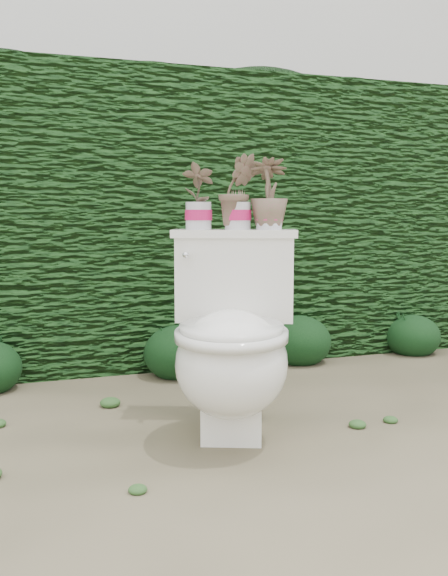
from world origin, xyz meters
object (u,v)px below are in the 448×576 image
object	(u,v)px
toilet	(232,344)
potted_plant_center	(238,194)
potted_plant_left	(198,198)
potted_plant_right	(269,196)

from	to	relation	value
toilet	potted_plant_center	size ratio (longest dim) A/B	2.81
potted_plant_center	toilet	bearing A→B (deg)	-103.80
potted_plant_left	potted_plant_right	xyz separation A→B (m)	(0.26, -0.11, 0.01)
toilet	potted_plant_left	size ratio (longest dim) A/B	3.16
potted_plant_center	potted_plant_left	bearing A→B (deg)	169.30
toilet	potted_plant_right	bearing A→B (deg)	59.94
toilet	potted_plant_right	size ratio (longest dim) A/B	2.97
potted_plant_left	potted_plant_right	world-z (taller)	potted_plant_right
potted_plant_left	potted_plant_center	world-z (taller)	potted_plant_center
toilet	potted_plant_left	world-z (taller)	potted_plant_left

